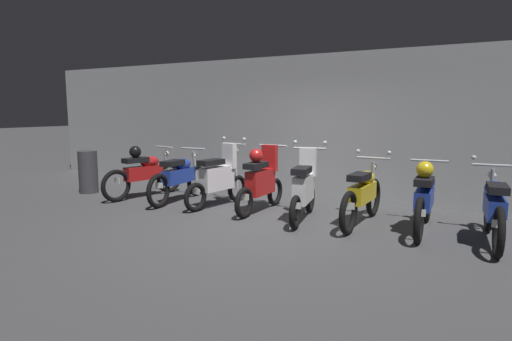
{
  "coord_description": "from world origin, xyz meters",
  "views": [
    {
      "loc": [
        3.2,
        -5.84,
        1.81
      ],
      "look_at": [
        -0.51,
        0.7,
        0.75
      ],
      "focal_mm": 30.2,
      "sensor_mm": 36.0,
      "label": 1
    }
  ],
  "objects_px": {
    "motorbike_slot_4": "(304,188)",
    "motorbike_slot_5": "(363,194)",
    "trash_bin": "(88,172)",
    "motorbike_slot_2": "(219,178)",
    "motorbike_slot_7": "(494,208)",
    "motorbike_slot_0": "(144,172)",
    "motorbike_slot_1": "(179,177)",
    "motorbike_slot_3": "(261,180)",
    "motorbike_slot_6": "(424,197)"
  },
  "relations": [
    {
      "from": "motorbike_slot_4",
      "to": "motorbike_slot_5",
      "type": "xyz_separation_m",
      "value": [
        0.92,
        0.2,
        -0.04
      ]
    },
    {
      "from": "motorbike_slot_5",
      "to": "trash_bin",
      "type": "relative_size",
      "value": 2.11
    },
    {
      "from": "motorbike_slot_2",
      "to": "motorbike_slot_7",
      "type": "distance_m",
      "value": 4.57
    },
    {
      "from": "trash_bin",
      "to": "motorbike_slot_7",
      "type": "bearing_deg",
      "value": 1.97
    },
    {
      "from": "motorbike_slot_4",
      "to": "trash_bin",
      "type": "xyz_separation_m",
      "value": [
        -5.06,
        -0.15,
        -0.07
      ]
    },
    {
      "from": "motorbike_slot_4",
      "to": "motorbike_slot_7",
      "type": "bearing_deg",
      "value": 2.43
    },
    {
      "from": "motorbike_slot_0",
      "to": "motorbike_slot_5",
      "type": "bearing_deg",
      "value": 1.2
    },
    {
      "from": "motorbike_slot_7",
      "to": "motorbike_slot_0",
      "type": "bearing_deg",
      "value": -179.88
    },
    {
      "from": "motorbike_slot_1",
      "to": "motorbike_slot_7",
      "type": "distance_m",
      "value": 5.49
    },
    {
      "from": "motorbike_slot_3",
      "to": "trash_bin",
      "type": "relative_size",
      "value": 1.82
    },
    {
      "from": "motorbike_slot_2",
      "to": "trash_bin",
      "type": "distance_m",
      "value": 3.26
    },
    {
      "from": "motorbike_slot_0",
      "to": "motorbike_slot_4",
      "type": "xyz_separation_m",
      "value": [
        3.65,
        -0.1,
        0.0
      ]
    },
    {
      "from": "motorbike_slot_5",
      "to": "motorbike_slot_4",
      "type": "bearing_deg",
      "value": -167.82
    },
    {
      "from": "motorbike_slot_3",
      "to": "trash_bin",
      "type": "height_order",
      "value": "motorbike_slot_3"
    },
    {
      "from": "motorbike_slot_5",
      "to": "trash_bin",
      "type": "height_order",
      "value": "motorbike_slot_5"
    },
    {
      "from": "motorbike_slot_1",
      "to": "motorbike_slot_6",
      "type": "bearing_deg",
      "value": 1.25
    },
    {
      "from": "motorbike_slot_3",
      "to": "motorbike_slot_5",
      "type": "height_order",
      "value": "motorbike_slot_3"
    },
    {
      "from": "motorbike_slot_4",
      "to": "trash_bin",
      "type": "height_order",
      "value": "motorbike_slot_4"
    },
    {
      "from": "motorbike_slot_0",
      "to": "motorbike_slot_5",
      "type": "relative_size",
      "value": 0.99
    },
    {
      "from": "motorbike_slot_7",
      "to": "motorbike_slot_6",
      "type": "bearing_deg",
      "value": 172.67
    },
    {
      "from": "motorbike_slot_6",
      "to": "motorbike_slot_5",
      "type": "bearing_deg",
      "value": -177.81
    },
    {
      "from": "motorbike_slot_2",
      "to": "motorbike_slot_5",
      "type": "bearing_deg",
      "value": 0.56
    },
    {
      "from": "motorbike_slot_3",
      "to": "motorbike_slot_6",
      "type": "xyz_separation_m",
      "value": [
        2.75,
        0.05,
        -0.04
      ]
    },
    {
      "from": "motorbike_slot_1",
      "to": "trash_bin",
      "type": "relative_size",
      "value": 2.11
    },
    {
      "from": "motorbike_slot_2",
      "to": "motorbike_slot_3",
      "type": "bearing_deg",
      "value": 0.62
    },
    {
      "from": "motorbike_slot_6",
      "to": "motorbike_slot_4",
      "type": "bearing_deg",
      "value": -172.74
    },
    {
      "from": "motorbike_slot_0",
      "to": "motorbike_slot_5",
      "type": "xyz_separation_m",
      "value": [
        4.58,
        0.1,
        -0.03
      ]
    },
    {
      "from": "motorbike_slot_3",
      "to": "motorbike_slot_4",
      "type": "xyz_separation_m",
      "value": [
        0.91,
        -0.18,
        -0.04
      ]
    },
    {
      "from": "motorbike_slot_0",
      "to": "motorbike_slot_2",
      "type": "height_order",
      "value": "motorbike_slot_2"
    },
    {
      "from": "motorbike_slot_4",
      "to": "motorbike_slot_0",
      "type": "bearing_deg",
      "value": 178.37
    },
    {
      "from": "motorbike_slot_2",
      "to": "motorbike_slot_7",
      "type": "xyz_separation_m",
      "value": [
        4.57,
        -0.06,
        -0.04
      ]
    },
    {
      "from": "motorbike_slot_0",
      "to": "trash_bin",
      "type": "distance_m",
      "value": 1.43
    },
    {
      "from": "motorbike_slot_1",
      "to": "motorbike_slot_7",
      "type": "xyz_separation_m",
      "value": [
        5.49,
        -0.02,
        0.0
      ]
    },
    {
      "from": "motorbike_slot_0",
      "to": "motorbike_slot_1",
      "type": "distance_m",
      "value": 0.91
    },
    {
      "from": "motorbike_slot_0",
      "to": "motorbike_slot_3",
      "type": "bearing_deg",
      "value": 1.64
    },
    {
      "from": "motorbike_slot_6",
      "to": "motorbike_slot_7",
      "type": "relative_size",
      "value": 1.0
    },
    {
      "from": "motorbike_slot_0",
      "to": "motorbike_slot_1",
      "type": "xyz_separation_m",
      "value": [
        0.91,
        0.03,
        -0.04
      ]
    },
    {
      "from": "motorbike_slot_7",
      "to": "trash_bin",
      "type": "distance_m",
      "value": 7.81
    },
    {
      "from": "motorbike_slot_6",
      "to": "trash_bin",
      "type": "height_order",
      "value": "motorbike_slot_6"
    },
    {
      "from": "motorbike_slot_0",
      "to": "motorbike_slot_4",
      "type": "height_order",
      "value": "motorbike_slot_4"
    },
    {
      "from": "motorbike_slot_4",
      "to": "motorbike_slot_6",
      "type": "bearing_deg",
      "value": 7.26
    },
    {
      "from": "motorbike_slot_0",
      "to": "motorbike_slot_2",
      "type": "relative_size",
      "value": 1.15
    },
    {
      "from": "motorbike_slot_6",
      "to": "motorbike_slot_7",
      "type": "height_order",
      "value": "motorbike_slot_7"
    },
    {
      "from": "motorbike_slot_6",
      "to": "trash_bin",
      "type": "xyz_separation_m",
      "value": [
        -6.9,
        -0.39,
        -0.06
      ]
    },
    {
      "from": "motorbike_slot_3",
      "to": "motorbike_slot_5",
      "type": "bearing_deg",
      "value": 0.53
    },
    {
      "from": "motorbike_slot_1",
      "to": "motorbike_slot_5",
      "type": "relative_size",
      "value": 1.0
    },
    {
      "from": "motorbike_slot_7",
      "to": "motorbike_slot_2",
      "type": "bearing_deg",
      "value": 179.3
    },
    {
      "from": "motorbike_slot_6",
      "to": "motorbike_slot_2",
      "type": "bearing_deg",
      "value": -179.03
    },
    {
      "from": "motorbike_slot_0",
      "to": "motorbike_slot_6",
      "type": "bearing_deg",
      "value": 1.36
    },
    {
      "from": "motorbike_slot_0",
      "to": "trash_bin",
      "type": "xyz_separation_m",
      "value": [
        -1.41,
        -0.26,
        -0.06
      ]
    }
  ]
}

